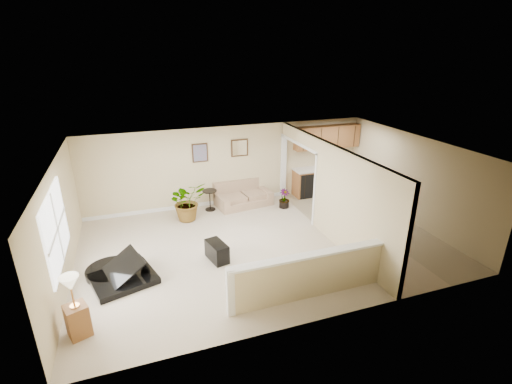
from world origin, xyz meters
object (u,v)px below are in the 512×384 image
object	(u,v)px
piano	(119,259)
accent_table	(210,197)
small_plant	(284,200)
loveseat	(243,193)
palm_plant	(187,201)
lamp_stand	(76,311)
piano_bench	(217,251)

from	to	relation	value
piano	accent_table	bearing A→B (deg)	31.97
piano	small_plant	world-z (taller)	piano
loveseat	small_plant	size ratio (longest dim) A/B	3.07
small_plant	accent_table	bearing A→B (deg)	165.46
loveseat	accent_table	distance (m)	1.10
accent_table	small_plant	distance (m)	2.32
accent_table	small_plant	size ratio (longest dim) A/B	1.07
palm_plant	lamp_stand	bearing A→B (deg)	-122.46
loveseat	piano	bearing A→B (deg)	-148.21
piano_bench	palm_plant	xyz separation A→B (m)	(-0.27, 2.46, 0.34)
piano_bench	accent_table	size ratio (longest dim) A/B	1.04
piano	loveseat	world-z (taller)	piano
piano	piano_bench	size ratio (longest dim) A/B	2.58
loveseat	accent_table	bearing A→B (deg)	177.76
accent_table	lamp_stand	distance (m)	5.64
loveseat	lamp_stand	bearing A→B (deg)	-141.67
piano	accent_table	world-z (taller)	piano
piano	piano_bench	world-z (taller)	piano
accent_table	lamp_stand	bearing A→B (deg)	-126.50
small_plant	lamp_stand	bearing A→B (deg)	-144.77
piano	small_plant	size ratio (longest dim) A/B	2.87
palm_plant	small_plant	world-z (taller)	palm_plant
accent_table	small_plant	xyz separation A→B (m)	(2.24, -0.58, -0.16)
piano_bench	palm_plant	distance (m)	2.50
small_plant	loveseat	bearing A→B (deg)	148.96
loveseat	small_plant	world-z (taller)	loveseat
palm_plant	small_plant	distance (m)	3.02
piano	piano_bench	xyz separation A→B (m)	(2.15, 0.07, -0.28)
piano	loveseat	size ratio (longest dim) A/B	0.94
loveseat	palm_plant	distance (m)	1.95
loveseat	lamp_stand	size ratio (longest dim) A/B	1.53
piano	accent_table	distance (m)	3.99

